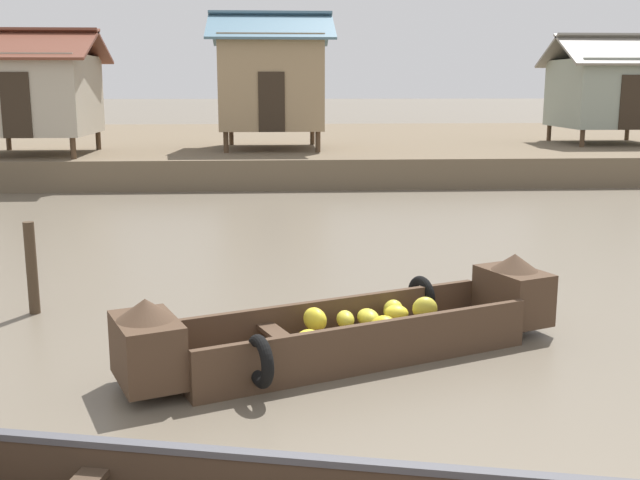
{
  "coord_description": "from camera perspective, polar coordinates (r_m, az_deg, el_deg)",
  "views": [
    {
      "loc": [
        0.0,
        -3.13,
        2.93
      ],
      "look_at": [
        0.68,
        7.5,
        0.75
      ],
      "focal_mm": 42.5,
      "sensor_mm": 36.0,
      "label": 1
    }
  ],
  "objects": [
    {
      "name": "stilt_house_mid_left",
      "position": [
        25.14,
        -3.69,
        11.88
      ],
      "size": [
        3.94,
        4.09,
        4.37
      ],
      "color": "#4C3826",
      "rests_on": "riverbank_strip"
    },
    {
      "name": "ground_plane",
      "position": [
        13.45,
        -3.58,
        -1.01
      ],
      "size": [
        300.0,
        300.0,
        0.0
      ],
      "primitive_type": "plane",
      "color": "#665B4C"
    },
    {
      "name": "stilt_house_left",
      "position": [
        24.47,
        -20.68,
        10.36
      ],
      "size": [
        3.94,
        4.09,
        3.7
      ],
      "color": "#4C3826",
      "rests_on": "riverbank_strip"
    },
    {
      "name": "mooring_post",
      "position": [
        10.48,
        -20.89,
        -1.99
      ],
      "size": [
        0.14,
        0.14,
        1.21
      ],
      "primitive_type": "cylinder",
      "color": "#423323",
      "rests_on": "ground"
    },
    {
      "name": "stilt_house_mid_right",
      "position": [
        29.14,
        20.95,
        10.42
      ],
      "size": [
        4.13,
        3.99,
        3.82
      ],
      "color": "#4C3826",
      "rests_on": "riverbank_strip"
    },
    {
      "name": "riverbank_strip",
      "position": [
        31.22,
        -3.68,
        7.0
      ],
      "size": [
        160.0,
        20.0,
        0.87
      ],
      "primitive_type": "cube",
      "color": "brown",
      "rests_on": "ground"
    },
    {
      "name": "banana_boat",
      "position": [
        8.32,
        2.43,
        -6.61
      ],
      "size": [
        4.99,
        2.73,
        0.94
      ],
      "color": "#473323",
      "rests_on": "ground"
    }
  ]
}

